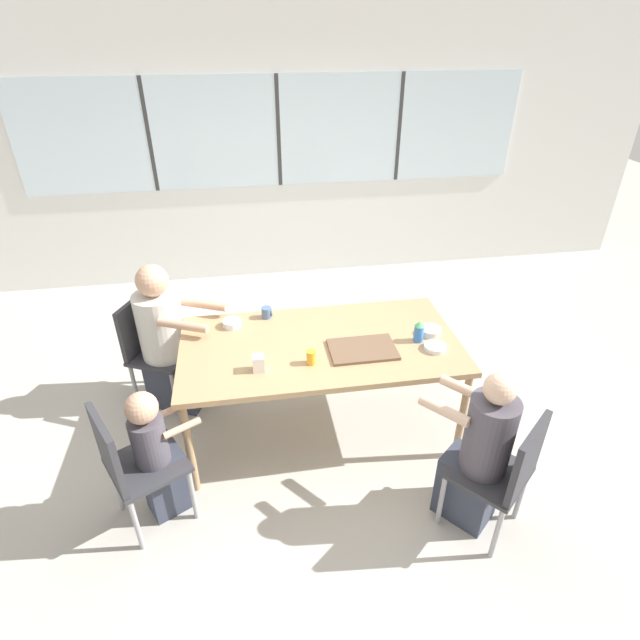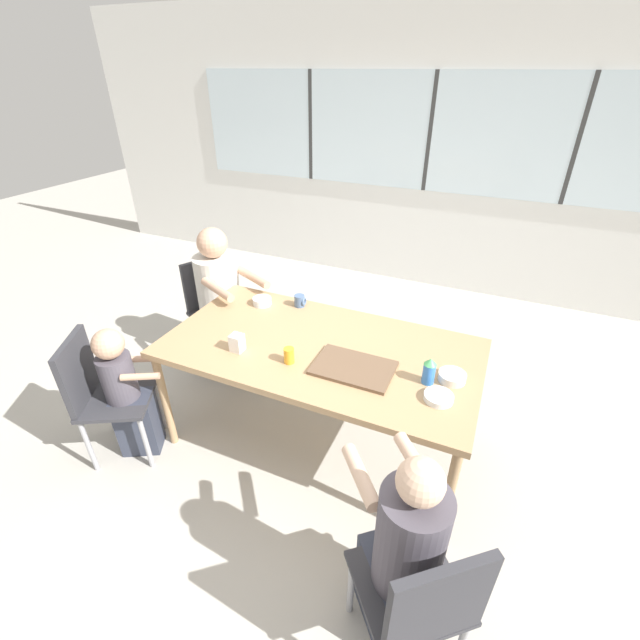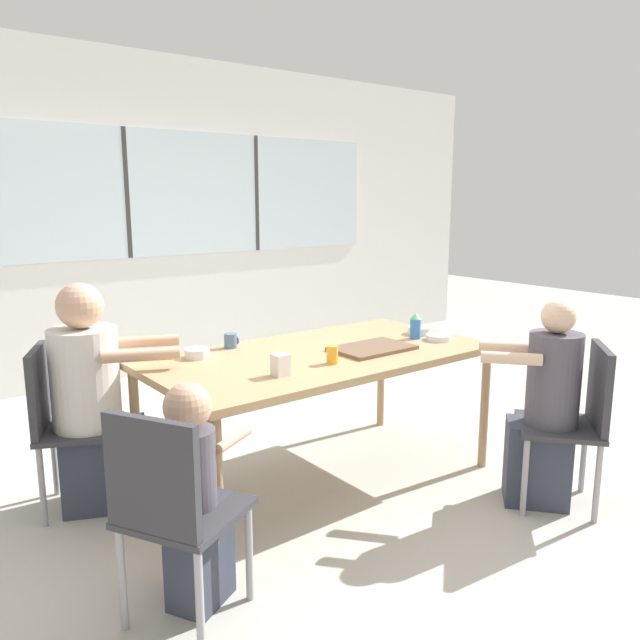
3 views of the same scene
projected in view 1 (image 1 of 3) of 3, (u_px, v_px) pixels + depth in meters
name	position (u px, v px, depth m)	size (l,w,h in m)	color
ground_plane	(320.00, 426.00, 3.74)	(16.00, 16.00, 0.00)	#B2ADA3
wall_back_with_windows	(279.00, 151.00, 5.30)	(8.40, 0.08, 2.80)	silver
dining_table	(320.00, 349.00, 3.38)	(1.87, 0.98, 0.75)	tan
chair_for_woman_green_shirt	(149.00, 343.00, 3.78)	(0.53, 0.53, 0.86)	#333338
chair_for_man_blue_shirt	(506.00, 469.00, 2.73)	(0.56, 0.56, 0.86)	#333338
chair_for_toddler	(129.00, 461.00, 2.78)	(0.54, 0.54, 0.86)	#333338
person_woman_green_shirt	(168.00, 345.00, 3.74)	(0.69, 0.55, 1.17)	#333847
person_man_blue_shirt	(478.00, 456.00, 2.83)	(0.51, 0.54, 1.08)	#333847
person_toddler	(158.00, 457.00, 2.89)	(0.41, 0.34, 0.92)	#333847
food_tray_dark	(363.00, 349.00, 3.27)	(0.44, 0.29, 0.02)	brown
coffee_mug	(267.00, 312.00, 3.62)	(0.08, 0.07, 0.08)	slate
sippy_cup	(419.00, 331.00, 3.34)	(0.07, 0.07, 0.15)	blue
juice_glass	(311.00, 357.00, 3.13)	(0.06, 0.06, 0.09)	gold
milk_carton_small	(258.00, 363.00, 3.07)	(0.07, 0.07, 0.11)	silver
bowl_white_shallow	(232.00, 323.00, 3.52)	(0.13, 0.13, 0.05)	silver
bowl_cereal	(431.00, 331.00, 3.44)	(0.15, 0.15, 0.04)	silver
bowl_fruit	(435.00, 347.00, 3.28)	(0.15, 0.15, 0.03)	silver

